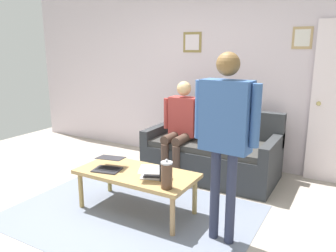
{
  "coord_description": "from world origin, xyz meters",
  "views": [
    {
      "loc": [
        -1.89,
        2.45,
        1.71
      ],
      "look_at": [
        0.01,
        -0.87,
        0.8
      ],
      "focal_mm": 35.38,
      "sensor_mm": 36.0,
      "label": 1
    }
  ],
  "objects_px": {
    "laptop_left": "(155,174)",
    "laptop_center": "(108,165)",
    "person_standing": "(226,125)",
    "couch": "(212,153)",
    "french_press": "(167,175)",
    "person_seated": "(181,123)",
    "coffee_table": "(136,176)"
  },
  "relations": [
    {
      "from": "laptop_center",
      "to": "laptop_left",
      "type": "bearing_deg",
      "value": -175.5
    },
    {
      "from": "person_standing",
      "to": "person_seated",
      "type": "relative_size",
      "value": 1.31
    },
    {
      "from": "couch",
      "to": "french_press",
      "type": "relative_size",
      "value": 6.02
    },
    {
      "from": "couch",
      "to": "french_press",
      "type": "bearing_deg",
      "value": 96.57
    },
    {
      "from": "french_press",
      "to": "person_seated",
      "type": "relative_size",
      "value": 0.22
    },
    {
      "from": "coffee_table",
      "to": "person_standing",
      "type": "distance_m",
      "value": 1.2
    },
    {
      "from": "french_press",
      "to": "coffee_table",
      "type": "bearing_deg",
      "value": -22.34
    },
    {
      "from": "laptop_left",
      "to": "french_press",
      "type": "relative_size",
      "value": 1.34
    },
    {
      "from": "couch",
      "to": "coffee_table",
      "type": "relative_size",
      "value": 1.35
    },
    {
      "from": "coffee_table",
      "to": "person_seated",
      "type": "bearing_deg",
      "value": -86.73
    },
    {
      "from": "french_press",
      "to": "person_seated",
      "type": "xyz_separation_m",
      "value": [
        0.55,
        -1.33,
        0.16
      ]
    },
    {
      "from": "laptop_left",
      "to": "laptop_center",
      "type": "height_order",
      "value": "same"
    },
    {
      "from": "person_standing",
      "to": "french_press",
      "type": "bearing_deg",
      "value": 13.2
    },
    {
      "from": "laptop_center",
      "to": "person_standing",
      "type": "relative_size",
      "value": 0.21
    },
    {
      "from": "couch",
      "to": "person_standing",
      "type": "relative_size",
      "value": 1.02
    },
    {
      "from": "coffee_table",
      "to": "laptop_center",
      "type": "distance_m",
      "value": 0.32
    },
    {
      "from": "laptop_center",
      "to": "person_seated",
      "type": "xyz_separation_m",
      "value": [
        -0.24,
        -1.22,
        0.25
      ]
    },
    {
      "from": "laptop_center",
      "to": "french_press",
      "type": "xyz_separation_m",
      "value": [
        -0.78,
        0.11,
        0.09
      ]
    },
    {
      "from": "coffee_table",
      "to": "laptop_center",
      "type": "xyz_separation_m",
      "value": [
        0.3,
        0.08,
        0.09
      ]
    },
    {
      "from": "laptop_left",
      "to": "person_standing",
      "type": "relative_size",
      "value": 0.23
    },
    {
      "from": "couch",
      "to": "laptop_left",
      "type": "xyz_separation_m",
      "value": [
        0.05,
        1.4,
        0.18
      ]
    },
    {
      "from": "laptop_left",
      "to": "coffee_table",
      "type": "bearing_deg",
      "value": -8.88
    },
    {
      "from": "laptop_center",
      "to": "person_standing",
      "type": "height_order",
      "value": "person_standing"
    },
    {
      "from": "couch",
      "to": "coffee_table",
      "type": "height_order",
      "value": "couch"
    },
    {
      "from": "person_seated",
      "to": "french_press",
      "type": "bearing_deg",
      "value": 112.37
    },
    {
      "from": "coffee_table",
      "to": "person_standing",
      "type": "xyz_separation_m",
      "value": [
        -0.99,
        0.08,
        0.68
      ]
    },
    {
      "from": "french_press",
      "to": "person_seated",
      "type": "distance_m",
      "value": 1.45
    },
    {
      "from": "laptop_left",
      "to": "person_seated",
      "type": "height_order",
      "value": "person_seated"
    },
    {
      "from": "person_standing",
      "to": "coffee_table",
      "type": "bearing_deg",
      "value": -4.65
    },
    {
      "from": "laptop_center",
      "to": "person_seated",
      "type": "relative_size",
      "value": 0.27
    },
    {
      "from": "laptop_left",
      "to": "laptop_center",
      "type": "xyz_separation_m",
      "value": [
        0.56,
        0.04,
        0.0
      ]
    },
    {
      "from": "couch",
      "to": "coffee_table",
      "type": "xyz_separation_m",
      "value": [
        0.3,
        1.36,
        0.09
      ]
    }
  ]
}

